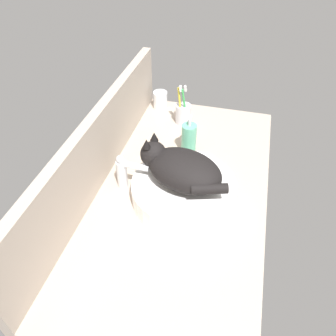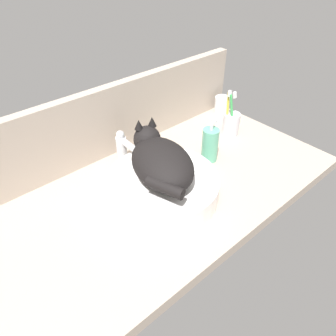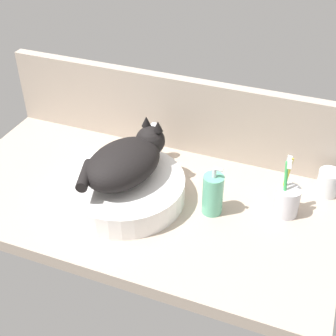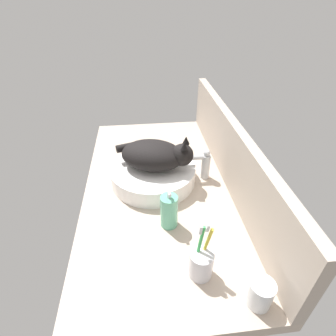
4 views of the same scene
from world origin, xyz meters
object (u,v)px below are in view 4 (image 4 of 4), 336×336
at_px(faucet, 203,163).
at_px(toothbrush_cup, 201,263).
at_px(water_glass, 260,295).
at_px(cat, 156,155).
at_px(sink_basin, 153,173).
at_px(soap_dispenser, 169,211).

distance_m(faucet, toothbrush_cup, 0.46).
bearing_deg(water_glass, toothbrush_cup, -126.86).
height_order(cat, faucet, cat).
bearing_deg(toothbrush_cup, water_glass, 53.14).
bearing_deg(cat, sink_basin, -103.97).
xyz_separation_m(toothbrush_cup, water_glass, (0.10, 0.13, -0.01)).
distance_m(soap_dispenser, toothbrush_cup, 0.21).
bearing_deg(sink_basin, toothbrush_cup, 12.98).
distance_m(cat, soap_dispenser, 0.26).
distance_m(cat, water_glass, 0.60).
distance_m(sink_basin, cat, 0.09).
bearing_deg(cat, faucet, 90.06).
distance_m(sink_basin, water_glass, 0.60).
relative_size(faucet, toothbrush_cup, 0.73).
relative_size(sink_basin, faucet, 2.58).
distance_m(sink_basin, faucet, 0.21).
height_order(cat, water_glass, cat).
bearing_deg(faucet, sink_basin, -90.85).
bearing_deg(faucet, soap_dispenser, -34.43).
xyz_separation_m(sink_basin, faucet, (0.00, 0.21, 0.04)).
xyz_separation_m(sink_basin, toothbrush_cup, (0.45, 0.10, 0.01)).
height_order(soap_dispenser, water_glass, soap_dispenser).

